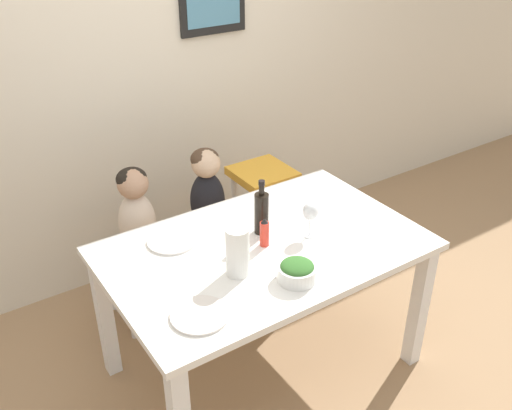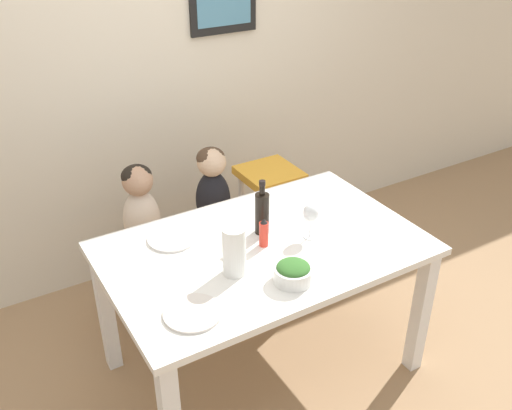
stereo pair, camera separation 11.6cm
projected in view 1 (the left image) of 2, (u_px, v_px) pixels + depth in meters
ground_plane at (263, 364)px, 3.01m from camera, size 14.00×14.00×0.00m
wall_back at (144, 57)px, 3.21m from camera, size 10.00×0.09×2.70m
dining_table at (264, 263)px, 2.68m from camera, size 1.46×0.93×0.76m
chair_far_left at (142, 260)px, 3.18m from camera, size 0.39×0.40×0.45m
chair_far_center at (209, 237)px, 3.39m from camera, size 0.39×0.40×0.45m
chair_right_highchair at (262, 194)px, 3.48m from camera, size 0.33×0.34×0.71m
person_child_left at (136, 209)px, 3.01m from camera, size 0.20×0.19×0.50m
person_child_center at (207, 187)px, 3.22m from camera, size 0.20×0.19×0.50m
wine_bottle at (261, 212)px, 2.67m from camera, size 0.07×0.07×0.28m
paper_towel_roll at (237, 252)px, 2.39m from camera, size 0.10×0.10×0.22m
wine_glass_near at (310, 212)px, 2.64m from camera, size 0.07×0.07×0.18m
salad_bowl_large at (297, 271)px, 2.38m from camera, size 0.17×0.17×0.09m
dinner_plate_front_left at (200, 315)px, 2.20m from camera, size 0.23×0.23×0.01m
dinner_plate_back_left at (172, 241)px, 2.65m from camera, size 0.23×0.23×0.01m
condiment_bottle_hot_sauce at (265, 232)px, 2.60m from camera, size 0.04×0.04×0.14m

